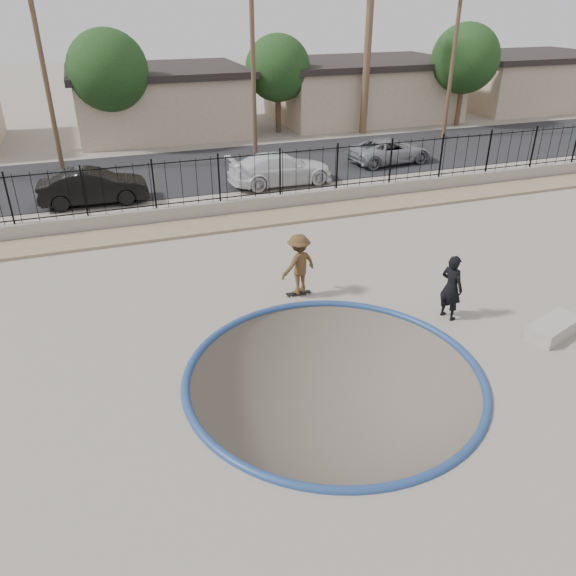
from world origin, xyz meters
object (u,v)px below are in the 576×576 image
(skater, at_px, (299,267))
(skateboard, at_px, (298,293))
(car_b, at_px, (93,187))
(car_c, at_px, (281,169))
(car_d, at_px, (390,151))
(videographer, at_px, (451,287))
(concrete_ledge, at_px, (554,328))

(skater, height_order, skateboard, skater)
(car_b, height_order, car_c, car_b)
(skater, xyz_separation_m, car_c, (2.98, 10.40, -0.16))
(car_c, bearing_deg, car_b, 88.27)
(skater, bearing_deg, car_c, -126.45)
(skater, height_order, car_c, skater)
(skater, distance_m, car_d, 15.32)
(skateboard, height_order, car_d, car_d)
(car_b, bearing_deg, skateboard, -151.07)
(videographer, height_order, concrete_ledge, videographer)
(videographer, xyz_separation_m, car_b, (-8.67, 12.96, -0.16))
(skater, xyz_separation_m, skateboard, (-0.00, 0.00, -0.85))
(videographer, distance_m, car_b, 15.59)
(concrete_ledge, bearing_deg, videographer, 140.93)
(skateboard, height_order, videographer, videographer)
(car_b, height_order, car_d, car_b)
(concrete_ledge, height_order, car_b, car_b)
(videographer, relative_size, car_d, 0.41)
(skateboard, distance_m, car_c, 10.84)
(concrete_ledge, relative_size, car_c, 0.33)
(skater, xyz_separation_m, car_d, (9.52, 12.00, -0.25))
(skater, relative_size, concrete_ledge, 1.13)
(skateboard, height_order, concrete_ledge, concrete_ledge)
(concrete_ledge, distance_m, car_b, 18.18)
(car_b, bearing_deg, car_d, -81.75)
(videographer, distance_m, car_d, 15.80)
(concrete_ledge, xyz_separation_m, car_c, (-2.50, 14.65, 0.54))
(car_b, xyz_separation_m, car_d, (14.79, 1.60, -0.10))
(skateboard, bearing_deg, car_d, 52.98)
(car_b, bearing_deg, concrete_ledge, -141.66)
(car_d, bearing_deg, videographer, 152.09)
(car_c, height_order, car_d, car_c)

